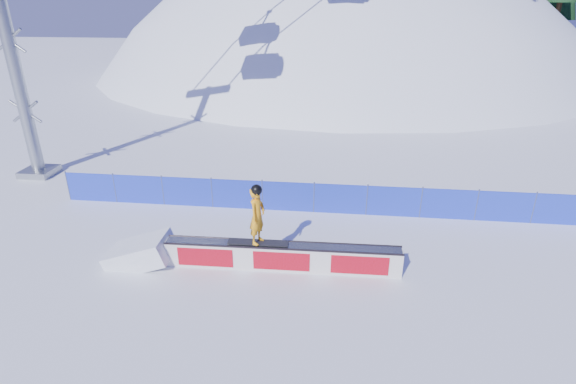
# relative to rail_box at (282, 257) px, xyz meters

# --- Properties ---
(ground) EXTENTS (160.00, 160.00, 0.00)m
(ground) POSITION_rel_rail_box_xyz_m (1.71, -0.44, -0.42)
(ground) COLOR white
(ground) RESTS_ON ground
(snow_hill) EXTENTS (64.00, 64.00, 64.00)m
(snow_hill) POSITION_rel_rail_box_xyz_m (1.71, 41.56, -18.42)
(snow_hill) COLOR white
(snow_hill) RESTS_ON ground
(safety_fence) EXTENTS (22.05, 0.05, 1.30)m
(safety_fence) POSITION_rel_rail_box_xyz_m (1.71, 4.06, 0.18)
(safety_fence) COLOR #1E34C0
(safety_fence) RESTS_ON ground
(rail_box) EXTENTS (7.16, 0.65, 0.86)m
(rail_box) POSITION_rel_rail_box_xyz_m (0.00, 0.00, 0.00)
(rail_box) COLOR silver
(rail_box) RESTS_ON ground
(snow_ramp) EXTENTS (2.09, 1.33, 1.29)m
(snow_ramp) POSITION_rel_rail_box_xyz_m (-4.47, -0.10, -0.42)
(snow_ramp) COLOR white
(snow_ramp) RESTS_ON ground
(snowboarder) EXTENTS (1.83, 0.74, 1.91)m
(snowboarder) POSITION_rel_rail_box_xyz_m (-0.73, -0.02, 1.37)
(snowboarder) COLOR black
(snowboarder) RESTS_ON rail_box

